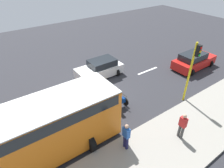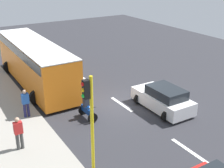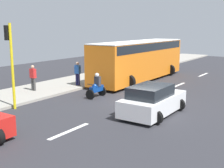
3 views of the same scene
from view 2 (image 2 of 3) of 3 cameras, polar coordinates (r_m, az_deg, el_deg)
name	(u,v)px [view 2 (image 2 of 3)]	position (r m, az deg, el deg)	size (l,w,h in m)	color
ground_plane	(122,105)	(19.28, 1.86, -4.05)	(40.00, 60.00, 0.10)	#2D2D33
sidewalk	(11,133)	(16.87, -18.71, -8.94)	(4.00, 60.00, 0.15)	#9E998E
lane_stripe_far_north	(53,58)	(29.34, -11.13, 4.98)	(0.20, 2.40, 0.01)	white
lane_stripe_north	(81,76)	(24.08, -5.99, 1.47)	(0.20, 2.40, 0.01)	white
lane_stripe_mid	(122,104)	(19.25, 1.86, -3.90)	(0.20, 2.40, 0.01)	white
lane_stripe_south	(189,151)	(15.29, 14.56, -12.23)	(0.20, 2.40, 0.01)	white
car_white	(163,99)	(18.61, 9.73, -2.79)	(2.26, 4.10, 1.52)	white
city_bus	(34,60)	(22.62, -14.60, 4.43)	(3.20, 11.00, 3.16)	orange
motorcycle	(87,108)	(17.36, -4.73, -4.68)	(0.60, 1.30, 1.53)	black
pedestrian_near_signal	(19,132)	(14.88, -17.42, -8.79)	(0.40, 0.24, 1.69)	#3F3F3F
pedestrian_by_tree	(26,102)	(17.76, -16.18, -3.41)	(0.40, 0.24, 1.69)	#1E1E4C
traffic_light_corner	(90,114)	(11.87, -4.29, -5.66)	(0.49, 0.24, 4.50)	yellow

